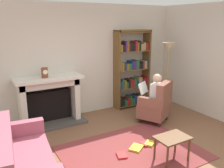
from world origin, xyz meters
TOP-DOWN VIEW (x-y plane):
  - ground at (0.00, 0.00)m, footprint 14.00×14.00m
  - back_wall at (0.00, 2.55)m, footprint 5.60×0.10m
  - side_wall_right at (2.65, 1.25)m, footprint 0.10×5.20m
  - area_rug at (0.00, 0.30)m, footprint 2.40×1.80m
  - fireplace at (-0.90, 2.30)m, footprint 1.49×0.64m
  - mantel_clock at (-0.99, 2.20)m, footprint 0.14×0.14m
  - bookshelf at (1.38, 2.33)m, footprint 1.00×0.32m
  - armchair_reading at (1.25, 1.15)m, footprint 0.86×0.85m
  - seated_reader at (1.20, 1.25)m, footprint 0.53×0.60m
  - sofa_floral at (-1.82, 0.38)m, footprint 0.88×1.76m
  - side_table at (0.44, -0.22)m, footprint 0.56×0.39m
  - scattered_books at (0.20, 0.35)m, footprint 0.91×0.36m
  - floor_lamp at (2.10, 1.77)m, footprint 0.32×0.32m

SIDE VIEW (x-z plane):
  - ground at x=0.00m, z-range 0.00..0.00m
  - area_rug at x=0.00m, z-range 0.00..0.01m
  - scattered_books at x=0.20m, z-range 0.01..0.05m
  - sofa_floral at x=-1.82m, z-range -0.10..0.75m
  - side_table at x=0.44m, z-range 0.15..0.57m
  - armchair_reading at x=1.25m, z-range -0.06..0.91m
  - fireplace at x=-0.90m, z-range 0.03..1.14m
  - seated_reader at x=1.20m, z-range 0.05..1.19m
  - bookshelf at x=1.38m, z-range -0.05..2.02m
  - mantel_clock at x=-0.99m, z-range 1.10..1.32m
  - back_wall at x=0.00m, z-range 0.00..2.70m
  - side_wall_right at x=2.65m, z-range 0.00..2.70m
  - floor_lamp at x=2.10m, z-range 0.61..2.37m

